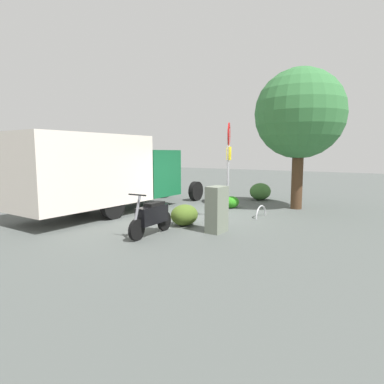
# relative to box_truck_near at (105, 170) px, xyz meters

# --- Properties ---
(ground_plane) EXTENTS (60.00, 60.00, 0.00)m
(ground_plane) POSITION_rel_box_truck_near_xyz_m (-1.77, 3.26, -1.60)
(ground_plane) COLOR #4D5350
(box_truck_near) EXTENTS (8.34, 2.22, 2.86)m
(box_truck_near) POSITION_rel_box_truck_near_xyz_m (0.00, 0.00, 0.00)
(box_truck_near) COLOR black
(box_truck_near) RESTS_ON ground
(motorcycle) EXTENTS (1.81, 0.55, 1.20)m
(motorcycle) POSITION_rel_box_truck_near_xyz_m (1.47, 3.48, -1.08)
(motorcycle) COLOR black
(motorcycle) RESTS_ON ground
(stop_sign) EXTENTS (0.71, 0.33, 3.25)m
(stop_sign) POSITION_rel_box_truck_near_xyz_m (-1.70, 4.16, 0.57)
(stop_sign) COLOR #9E9EA3
(stop_sign) RESTS_ON ground
(street_tree) EXTENTS (3.49, 3.49, 5.50)m
(street_tree) POSITION_rel_box_truck_near_xyz_m (-4.97, 5.55, 2.13)
(street_tree) COLOR #47301E
(street_tree) RESTS_ON ground
(utility_cabinet) EXTENTS (0.63, 0.44, 1.31)m
(utility_cabinet) POSITION_rel_box_truck_near_xyz_m (0.23, 4.81, -0.94)
(utility_cabinet) COLOR slate
(utility_cabinet) RESTS_ON ground
(bike_rack_hoop) EXTENTS (0.85, 0.07, 0.85)m
(bike_rack_hoop) POSITION_rel_box_truck_near_xyz_m (-2.53, 5.04, -1.60)
(bike_rack_hoop) COLOR #B7B7BC
(bike_rack_hoop) RESTS_ON ground
(shrub_near_sign) EXTENTS (1.17, 0.96, 0.80)m
(shrub_near_sign) POSITION_rel_box_truck_near_xyz_m (-6.50, 3.41, -1.20)
(shrub_near_sign) COLOR #3E6D32
(shrub_near_sign) RESTS_ON ground
(shrub_mid_verge) EXTENTS (0.70, 0.57, 0.48)m
(shrub_mid_verge) POSITION_rel_box_truck_near_xyz_m (-3.66, 3.32, -1.36)
(shrub_mid_verge) COLOR #2A831B
(shrub_mid_verge) RESTS_ON ground
(shrub_by_tree) EXTENTS (0.96, 0.78, 0.65)m
(shrub_by_tree) POSITION_rel_box_truck_near_xyz_m (0.01, 3.54, -1.27)
(shrub_by_tree) COLOR #466020
(shrub_by_tree) RESTS_ON ground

